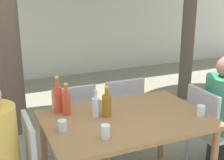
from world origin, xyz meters
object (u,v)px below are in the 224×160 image
at_px(drinking_glass_2, 106,132).
at_px(water_bottle_0, 96,106).
at_px(patio_chair_2, 72,119).
at_px(drinking_glass_0, 62,126).
at_px(soda_bottle_2, 67,102).
at_px(soda_bottle_1, 58,98).
at_px(patio_chair_3, 121,111).
at_px(amber_bottle_3, 107,105).
at_px(dining_table_front, 126,126).
at_px(drinking_glass_1, 201,111).
at_px(patio_chair_1, 210,126).

bearing_deg(drinking_glass_2, water_bottle_0, 79.24).
xyz_separation_m(patio_chair_2, drinking_glass_0, (-0.29, -0.73, 0.31)).
height_order(soda_bottle_2, drinking_glass_0, soda_bottle_2).
height_order(water_bottle_0, soda_bottle_1, soda_bottle_1).
xyz_separation_m(patio_chair_3, amber_bottle_3, (-0.42, -0.61, 0.37)).
height_order(amber_bottle_3, drinking_glass_0, amber_bottle_3).
distance_m(patio_chair_2, drinking_glass_0, 0.85).
relative_size(dining_table_front, drinking_glass_1, 15.26).
height_order(patio_chair_1, patio_chair_3, same).
bearing_deg(dining_table_front, drinking_glass_1, -19.99).
bearing_deg(drinking_glass_2, patio_chair_1, 12.53).
bearing_deg(water_bottle_0, drinking_glass_1, -22.78).
xyz_separation_m(patio_chair_2, soda_bottle_1, (-0.22, -0.35, 0.39)).
distance_m(water_bottle_0, soda_bottle_1, 0.35).
bearing_deg(dining_table_front, amber_bottle_3, 147.24).
xyz_separation_m(patio_chair_3, soda_bottle_1, (-0.78, -0.35, 0.39)).
distance_m(patio_chair_3, water_bottle_0, 0.84).
bearing_deg(water_bottle_0, patio_chair_1, -6.38).
bearing_deg(dining_table_front, patio_chair_1, 0.00).
bearing_deg(water_bottle_0, soda_bottle_1, 140.85).
bearing_deg(soda_bottle_2, drinking_glass_2, -75.37).
bearing_deg(patio_chair_3, patio_chair_2, 0.00).
height_order(patio_chair_2, patio_chair_3, same).
height_order(patio_chair_3, water_bottle_0, water_bottle_0).
distance_m(patio_chair_2, drinking_glass_1, 1.32).
distance_m(patio_chair_1, drinking_glass_2, 1.31).
distance_m(dining_table_front, drinking_glass_2, 0.43).
relative_size(patio_chair_2, water_bottle_0, 3.87).
relative_size(dining_table_front, soda_bottle_1, 4.27).
height_order(patio_chair_2, amber_bottle_3, amber_bottle_3).
xyz_separation_m(patio_chair_3, water_bottle_0, (-0.51, -0.57, 0.35)).
height_order(drinking_glass_1, drinking_glass_2, drinking_glass_2).
bearing_deg(patio_chair_2, water_bottle_0, 95.31).
relative_size(dining_table_front, patio_chair_3, 1.54).
bearing_deg(drinking_glass_0, patio_chair_3, 40.95).
bearing_deg(drinking_glass_2, drinking_glass_1, 3.28).
height_order(drinking_glass_0, drinking_glass_2, drinking_glass_2).
relative_size(patio_chair_3, drinking_glass_2, 8.48).
bearing_deg(soda_bottle_2, patio_chair_2, 69.29).
bearing_deg(drinking_glass_1, soda_bottle_2, 155.15).
bearing_deg(soda_bottle_2, patio_chair_1, -10.97).
distance_m(patio_chair_2, amber_bottle_3, 0.73).
xyz_separation_m(dining_table_front, amber_bottle_3, (-0.14, 0.09, 0.19)).
xyz_separation_m(dining_table_front, drinking_glass_1, (0.61, -0.22, 0.13)).
distance_m(soda_bottle_1, drinking_glass_2, 0.66).
relative_size(dining_table_front, water_bottle_0, 5.98).
height_order(dining_table_front, amber_bottle_3, amber_bottle_3).
bearing_deg(patio_chair_1, patio_chair_3, 42.86).
distance_m(dining_table_front, amber_bottle_3, 0.25).
relative_size(dining_table_front, drinking_glass_0, 15.62).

